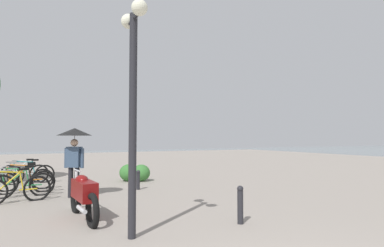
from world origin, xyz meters
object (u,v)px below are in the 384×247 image
object	(u,v)px
bollard_mid	(138,179)
lamppost	(133,83)
bicycle_black	(25,182)
bicycle_green	(22,185)
bicycle_teal	(29,174)
bicycle_yellow	(16,189)
bicycle_orange	(25,179)
bollard_near	(240,204)
pedestrian	(74,143)
bicycle_white	(25,173)
motorcycle	(83,195)

from	to	relation	value
bollard_mid	lamppost	bearing A→B (deg)	161.87
bicycle_black	bollard_mid	distance (m)	3.52
bicycle_black	bicycle_green	bearing A→B (deg)	175.63
bicycle_green	bicycle_teal	size ratio (longest dim) A/B	1.00
bicycle_black	bicycle_teal	xyz separation A→B (m)	(2.25, -0.10, 0.00)
bicycle_yellow	bicycle_orange	xyz separation A→B (m)	(2.18, -0.17, 0.00)
lamppost	bicycle_teal	distance (m)	8.59
bollard_near	bollard_mid	bearing A→B (deg)	7.13
pedestrian	bollard_near	distance (m)	5.38
bicycle_green	bicycle_orange	world-z (taller)	same
bicycle_orange	bollard_near	size ratio (longest dim) A/B	2.30
bicycle_orange	pedestrian	size ratio (longest dim) A/B	0.87
lamppost	bicycle_green	xyz separation A→B (m)	(5.15, 1.85, -2.36)
bicycle_yellow	bicycle_black	xyz separation A→B (m)	(1.54, -0.18, 0.00)
bicycle_orange	bicycle_white	bearing A→B (deg)	1.84
bicycle_green	bollard_mid	world-z (taller)	bicycle_green
bicycle_teal	pedestrian	world-z (taller)	pedestrian
motorcycle	bicycle_yellow	distance (m)	2.90
bollard_near	bollard_mid	distance (m)	5.03
motorcycle	bicycle_orange	bearing A→B (deg)	14.62
motorcycle	bicycle_teal	bearing A→B (deg)	10.05
bicycle_black	lamppost	bearing A→B (deg)	-162.90
motorcycle	bollard_mid	distance (m)	3.81
lamppost	bicycle_green	distance (m)	5.96
bicycle_yellow	bicycle_white	size ratio (longest dim) A/B	1.01
bicycle_yellow	bicycle_orange	world-z (taller)	same
bicycle_orange	bicycle_white	distance (m)	2.04
bicycle_teal	bollard_mid	distance (m)	4.59
bicycle_teal	bicycle_yellow	bearing A→B (deg)	175.81
bicycle_orange	bollard_near	world-z (taller)	bicycle_orange
bicycle_black	bicycle_white	bearing A→B (deg)	1.62
bicycle_teal	bollard_mid	bearing A→B (deg)	-134.11
pedestrian	bollard_mid	size ratio (longest dim) A/B	3.09
bollard_near	bicycle_black	bearing A→B (deg)	34.14
bicycle_teal	motorcycle	bearing A→B (deg)	-169.95
bicycle_green	bicycle_white	bearing A→B (deg)	0.40
motorcycle	bicycle_black	distance (m)	4.25
lamppost	bicycle_white	distance (m)	9.03
bicycle_black	bicycle_teal	world-z (taller)	same
bicycle_yellow	bollard_mid	size ratio (longest dim) A/B	2.67
bicycle_green	bicycle_teal	distance (m)	2.94
bicycle_yellow	lamppost	bearing A→B (deg)	-155.34
bicycle_white	bollard_near	bearing A→B (deg)	-154.57
bicycle_teal	pedestrian	bearing A→B (deg)	-162.06
motorcycle	bollard_near	xyz separation A→B (m)	(-1.86, -2.80, -0.10)
motorcycle	bicycle_teal	xyz separation A→B (m)	(6.32, 1.12, -0.14)
lamppost	motorcycle	xyz separation A→B (m)	(1.76, 0.57, -2.22)
bicycle_black	bollard_near	size ratio (longest dim) A/B	2.30
bicycle_orange	bicycle_black	bearing A→B (deg)	-179.07
bicycle_orange	bicycle_white	xyz separation A→B (m)	(2.04, 0.07, 0.00)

